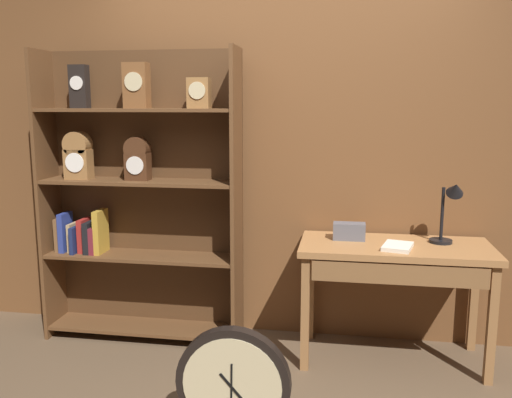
% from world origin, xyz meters
% --- Properties ---
extents(back_wood_panel, '(4.80, 0.05, 2.60)m').
position_xyz_m(back_wood_panel, '(0.00, 1.34, 1.30)').
color(back_wood_panel, brown).
rests_on(back_wood_panel, ground).
extents(bookshelf, '(1.35, 0.30, 1.97)m').
position_xyz_m(bookshelf, '(-1.01, 1.08, 1.01)').
color(bookshelf, brown).
rests_on(bookshelf, ground).
extents(workbench, '(1.17, 0.56, 0.76)m').
position_xyz_m(workbench, '(0.72, 0.97, 0.65)').
color(workbench, '#9E6B3D').
rests_on(workbench, ground).
extents(desk_lamp, '(0.18, 0.19, 0.42)m').
position_xyz_m(desk_lamp, '(1.03, 1.05, 0.99)').
color(desk_lamp, black).
rests_on(desk_lamp, workbench).
extents(toolbox_small, '(0.20, 0.10, 0.11)m').
position_xyz_m(toolbox_small, '(0.43, 1.07, 0.81)').
color(toolbox_small, '#595960').
rests_on(toolbox_small, workbench).
extents(open_repair_manual, '(0.21, 0.25, 0.02)m').
position_xyz_m(open_repair_manual, '(0.72, 0.90, 0.77)').
color(open_repair_manual, silver).
rests_on(open_repair_manual, workbench).
extents(round_clock_large, '(0.55, 0.11, 0.59)m').
position_xyz_m(round_clock_large, '(-0.09, -0.04, 0.30)').
color(round_clock_large, black).
rests_on(round_clock_large, ground).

